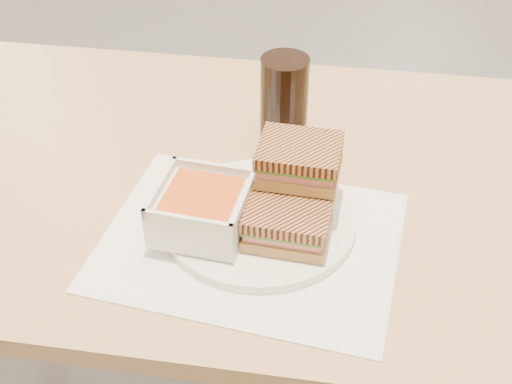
% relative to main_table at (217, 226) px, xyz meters
% --- Properties ---
extents(main_table, '(1.23, 0.75, 0.75)m').
position_rel_main_table_xyz_m(main_table, '(0.00, 0.00, 0.00)').
color(main_table, tan).
rests_on(main_table, ground).
extents(tray_liner, '(0.40, 0.33, 0.00)m').
position_rel_main_table_xyz_m(tray_liner, '(0.08, -0.14, 0.12)').
color(tray_liner, white).
rests_on(tray_liner, main_table).
extents(plate, '(0.26, 0.26, 0.01)m').
position_rel_main_table_xyz_m(plate, '(0.09, -0.11, 0.12)').
color(plate, white).
rests_on(plate, tray_liner).
extents(soup_bowl, '(0.12, 0.12, 0.06)m').
position_rel_main_table_xyz_m(soup_bowl, '(0.02, -0.14, 0.16)').
color(soup_bowl, white).
rests_on(soup_bowl, plate).
extents(panini_lower, '(0.11, 0.09, 0.05)m').
position_rel_main_table_xyz_m(panini_lower, '(0.13, -0.14, 0.15)').
color(panini_lower, '#A77F4A').
rests_on(panini_lower, plate).
extents(panini_upper, '(0.11, 0.09, 0.05)m').
position_rel_main_table_xyz_m(panini_upper, '(0.14, -0.07, 0.20)').
color(panini_upper, '#A77F4A').
rests_on(panini_upper, panini_lower).
extents(cola_glass, '(0.07, 0.07, 0.15)m').
position_rel_main_table_xyz_m(cola_glass, '(0.09, 0.08, 0.19)').
color(cola_glass, black).
rests_on(cola_glass, main_table).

